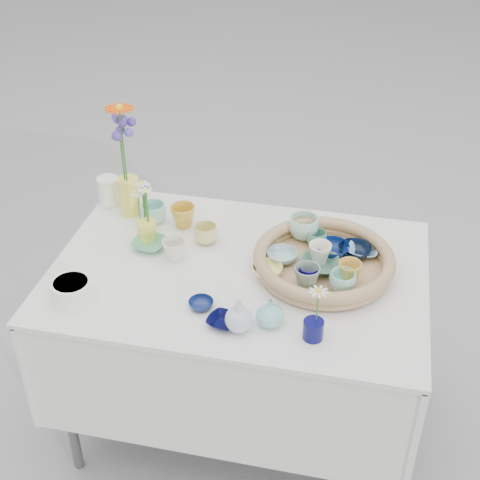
% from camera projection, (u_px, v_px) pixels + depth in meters
% --- Properties ---
extents(ground, '(80.00, 80.00, 0.00)m').
position_uv_depth(ground, '(239.00, 420.00, 2.70)').
color(ground, '#9A9A9A').
extents(display_table, '(1.26, 0.86, 0.77)m').
position_uv_depth(display_table, '(239.00, 420.00, 2.70)').
color(display_table, white).
rests_on(display_table, ground).
extents(wicker_tray, '(0.47, 0.47, 0.08)m').
position_uv_depth(wicker_tray, '(324.00, 262.00, 2.23)').
color(wicker_tray, '#916B46').
rests_on(wicker_tray, display_table).
extents(tray_ceramic_0, '(0.15, 0.15, 0.04)m').
position_uv_depth(tray_ceramic_0, '(332.00, 249.00, 2.30)').
color(tray_ceramic_0, navy).
rests_on(tray_ceramic_0, wicker_tray).
extents(tray_ceramic_1, '(0.14, 0.14, 0.04)m').
position_uv_depth(tray_ceramic_1, '(355.00, 251.00, 2.29)').
color(tray_ceramic_1, black).
rests_on(tray_ceramic_1, wicker_tray).
extents(tray_ceramic_2, '(0.10, 0.10, 0.07)m').
position_uv_depth(tray_ceramic_2, '(350.00, 272.00, 2.16)').
color(tray_ceramic_2, gold).
rests_on(tray_ceramic_2, wicker_tray).
extents(tray_ceramic_3, '(0.15, 0.15, 0.03)m').
position_uv_depth(tray_ceramic_3, '(320.00, 265.00, 2.22)').
color(tray_ceramic_3, '#42715B').
rests_on(tray_ceramic_3, wicker_tray).
extents(tray_ceramic_4, '(0.11, 0.11, 0.08)m').
position_uv_depth(tray_ceramic_4, '(307.00, 277.00, 2.13)').
color(tray_ceramic_4, slate).
rests_on(tray_ceramic_4, wicker_tray).
extents(tray_ceramic_5, '(0.13, 0.13, 0.03)m').
position_uv_depth(tray_ceramic_5, '(282.00, 256.00, 2.26)').
color(tray_ceramic_5, '#8EB7B3').
rests_on(tray_ceramic_5, wicker_tray).
extents(tray_ceramic_6, '(0.12, 0.12, 0.08)m').
position_uv_depth(tray_ceramic_6, '(304.00, 227.00, 2.36)').
color(tray_ceramic_6, '#B2E4D4').
rests_on(tray_ceramic_6, wicker_tray).
extents(tray_ceramic_7, '(0.09, 0.09, 0.07)m').
position_uv_depth(tray_ceramic_7, '(320.00, 253.00, 2.24)').
color(tray_ceramic_7, white).
rests_on(tray_ceramic_7, wicker_tray).
extents(tray_ceramic_8, '(0.11, 0.11, 0.03)m').
position_uv_depth(tray_ceramic_8, '(363.00, 250.00, 2.30)').
color(tray_ceramic_8, '#87C0E6').
rests_on(tray_ceramic_8, wicker_tray).
extents(tray_ceramic_9, '(0.09, 0.09, 0.06)m').
position_uv_depth(tray_ceramic_9, '(308.00, 274.00, 2.16)').
color(tray_ceramic_9, '#0D045B').
rests_on(tray_ceramic_9, wicker_tray).
extents(tray_ceramic_10, '(0.13, 0.13, 0.03)m').
position_uv_depth(tray_ceramic_10, '(268.00, 270.00, 2.20)').
color(tray_ceramic_10, '#FFFC88').
rests_on(tray_ceramic_10, wicker_tray).
extents(tray_ceramic_11, '(0.10, 0.10, 0.07)m').
position_uv_depth(tray_ceramic_11, '(342.00, 282.00, 2.12)').
color(tray_ceramic_11, '#95D5C9').
rests_on(tray_ceramic_11, wicker_tray).
extents(tray_ceramic_12, '(0.09, 0.09, 0.06)m').
position_uv_depth(tray_ceramic_12, '(316.00, 239.00, 2.33)').
color(tray_ceramic_12, '#509673').
rests_on(tray_ceramic_12, wicker_tray).
extents(loose_ceramic_0, '(0.11, 0.11, 0.09)m').
position_uv_depth(loose_ceramic_0, '(183.00, 216.00, 2.46)').
color(loose_ceramic_0, gold).
rests_on(loose_ceramic_0, display_table).
extents(loose_ceramic_1, '(0.10, 0.10, 0.07)m').
position_uv_depth(loose_ceramic_1, '(206.00, 234.00, 2.38)').
color(loose_ceramic_1, '#D5CC76').
rests_on(loose_ceramic_1, display_table).
extents(loose_ceramic_2, '(0.13, 0.13, 0.03)m').
position_uv_depth(loose_ceramic_2, '(150.00, 244.00, 2.36)').
color(loose_ceramic_2, '#54A874').
rests_on(loose_ceramic_2, display_table).
extents(loose_ceramic_3, '(0.11, 0.11, 0.08)m').
position_uv_depth(loose_ceramic_3, '(174.00, 250.00, 2.29)').
color(loose_ceramic_3, beige).
rests_on(loose_ceramic_3, display_table).
extents(loose_ceramic_4, '(0.09, 0.09, 0.02)m').
position_uv_depth(loose_ceramic_4, '(201.00, 304.00, 2.09)').
color(loose_ceramic_4, navy).
rests_on(loose_ceramic_4, display_table).
extents(loose_ceramic_5, '(0.12, 0.12, 0.07)m').
position_uv_depth(loose_ceramic_5, '(153.00, 213.00, 2.49)').
color(loose_ceramic_5, '#8ED1C0').
rests_on(loose_ceramic_5, display_table).
extents(loose_ceramic_6, '(0.12, 0.12, 0.02)m').
position_uv_depth(loose_ceramic_6, '(223.00, 321.00, 2.02)').
color(loose_ceramic_6, black).
rests_on(loose_ceramic_6, display_table).
extents(fluted_bowl, '(0.17, 0.17, 0.07)m').
position_uv_depth(fluted_bowl, '(72.00, 291.00, 2.11)').
color(fluted_bowl, white).
rests_on(fluted_bowl, display_table).
extents(bud_vase_paleblue, '(0.09, 0.09, 0.13)m').
position_uv_depth(bud_vase_paleblue, '(239.00, 314.00, 1.97)').
color(bud_vase_paleblue, silver).
rests_on(bud_vase_paleblue, display_table).
extents(bud_vase_seafoam, '(0.10, 0.10, 0.09)m').
position_uv_depth(bud_vase_seafoam, '(270.00, 312.00, 2.01)').
color(bud_vase_seafoam, '#78C0B9').
rests_on(bud_vase_seafoam, display_table).
extents(bud_vase_cobalt, '(0.08, 0.08, 0.06)m').
position_uv_depth(bud_vase_cobalt, '(313.00, 330.00, 1.97)').
color(bud_vase_cobalt, '#0A0A49').
rests_on(bud_vase_cobalt, display_table).
extents(single_daisy, '(0.08, 0.08, 0.12)m').
position_uv_depth(single_daisy, '(317.00, 305.00, 1.93)').
color(single_daisy, white).
rests_on(single_daisy, bud_vase_cobalt).
extents(tall_vase_yellow, '(0.09, 0.09, 0.15)m').
position_uv_depth(tall_vase_yellow, '(130.00, 196.00, 2.52)').
color(tall_vase_yellow, '#F7EF4E').
rests_on(tall_vase_yellow, display_table).
extents(gerbera, '(0.15, 0.15, 0.30)m').
position_uv_depth(gerbera, '(123.00, 146.00, 2.38)').
color(gerbera, '#FF4F01').
rests_on(gerbera, tall_vase_yellow).
extents(hydrangea, '(0.10, 0.10, 0.29)m').
position_uv_depth(hydrangea, '(122.00, 154.00, 2.41)').
color(hydrangea, '#4E369B').
rests_on(hydrangea, tall_vase_yellow).
extents(white_pitcher, '(0.14, 0.12, 0.11)m').
position_uv_depth(white_pitcher, '(109.00, 191.00, 2.58)').
color(white_pitcher, white).
rests_on(white_pitcher, display_table).
extents(daisy_cup, '(0.07, 0.07, 0.08)m').
position_uv_depth(daisy_cup, '(147.00, 230.00, 2.39)').
color(daisy_cup, '#F4E64C').
rests_on(daisy_cup, display_table).
extents(daisy_posy, '(0.08, 0.08, 0.15)m').
position_uv_depth(daisy_posy, '(143.00, 201.00, 2.34)').
color(daisy_posy, white).
rests_on(daisy_posy, daisy_cup).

